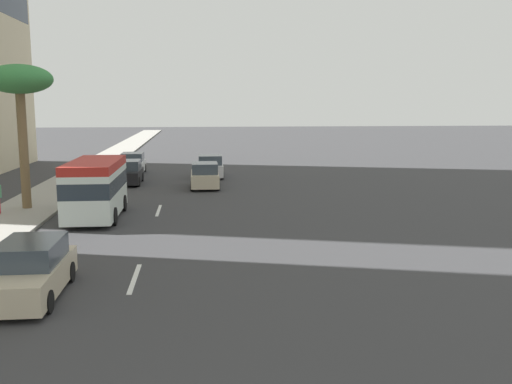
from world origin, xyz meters
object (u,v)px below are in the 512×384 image
car_lead (210,167)px  minibus_third (96,187)px  car_fourth (30,271)px  car_fifth (205,176)px  car_sixth (127,173)px  car_second (133,164)px  palm_tree (19,84)px

car_lead → minibus_third: size_ratio=0.67×
car_fourth → car_fifth: (21.18, -5.38, 0.02)m
car_lead → car_sixth: 6.59m
car_fourth → car_fifth: bearing=165.8°
car_lead → car_second: car_lead is taller
car_second → car_sixth: car_second is taller
car_fourth → car_second: bearing=-179.5°
car_lead → minibus_third: bearing=158.6°
car_second → palm_tree: size_ratio=0.56×
car_sixth → palm_tree: 11.97m
car_lead → palm_tree: (-12.70, 9.91, 5.74)m
car_lead → car_second: (2.81, 6.12, -0.02)m
car_lead → palm_tree: bearing=142.0°
car_lead → car_fourth: car_lead is taller
car_fifth → car_sixth: 5.90m
minibus_third → palm_tree: size_ratio=0.83×
car_second → car_lead: bearing=65.3°
car_fourth → car_fifth: 21.85m
palm_tree → car_fifth: bearing=-52.6°
car_sixth → palm_tree: palm_tree is taller
car_fifth → palm_tree: (-7.22, 9.44, 5.75)m
car_fifth → car_fourth: bearing=165.8°
car_second → palm_tree: (-15.51, 3.79, 5.76)m
car_lead → car_fourth: (-26.65, 5.85, -0.03)m
car_second → palm_tree: palm_tree is taller
minibus_third → car_fifth: 11.08m
palm_tree → car_lead: bearing=-38.0°
minibus_third → car_lead: bearing=158.6°
car_second → palm_tree: bearing=-13.7°
minibus_third → car_fourth: 11.58m
car_second → car_fourth: car_second is taller
car_second → car_sixth: size_ratio=0.99×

